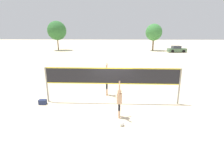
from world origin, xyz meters
name	(u,v)px	position (x,y,z in m)	size (l,w,h in m)	color
ground_plane	(112,103)	(0.00, 0.00, 0.00)	(200.00, 200.00, 0.00)	beige
volleyball_net	(112,78)	(0.00, 0.00, 1.67)	(8.52, 0.10, 2.31)	gray
player_spiker	(119,100)	(0.48, -2.00, 1.02)	(0.28, 0.68, 1.96)	tan
player_blocker	(107,79)	(-0.44, 1.42, 1.22)	(0.28, 0.73, 2.30)	tan
volleyball	(122,124)	(0.62, -2.90, 0.12)	(0.23, 0.23, 0.23)	white
gear_bag	(43,102)	(-4.40, -0.45, 0.16)	(0.45, 0.30, 0.31)	navy
parked_car_near	(177,49)	(13.31, 30.33, 0.65)	(4.12, 2.07, 1.47)	#4C6B4C
tree_left_cluster	(154,32)	(8.62, 34.24, 4.38)	(4.00, 4.00, 6.40)	brown
tree_right_cluster	(57,31)	(-15.26, 33.90, 4.78)	(4.61, 4.61, 7.09)	brown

